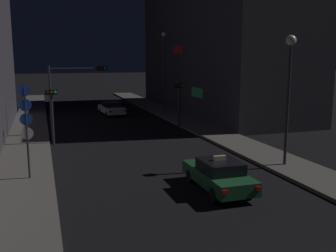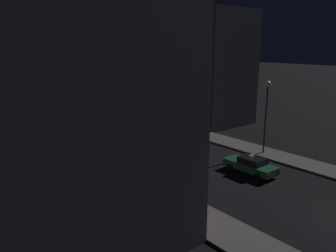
# 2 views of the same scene
# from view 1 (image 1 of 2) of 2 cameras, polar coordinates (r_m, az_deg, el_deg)

# --- Properties ---
(sidewalk_left) EXTENTS (2.91, 59.22, 0.17)m
(sidewalk_left) POSITION_cam_1_polar(r_m,az_deg,el_deg) (34.52, -19.61, -0.29)
(sidewalk_left) COLOR #5B5651
(sidewalk_left) RESTS_ON ground_plane
(sidewalk_right) EXTENTS (2.91, 59.22, 0.17)m
(sidewalk_right) POSITION_cam_1_polar(r_m,az_deg,el_deg) (36.76, 2.33, 0.88)
(sidewalk_right) COLOR #5B5651
(sidewalk_right) RESTS_ON ground_plane
(building_facade_right) EXTENTS (8.65, 27.57, 14.58)m
(building_facade_right) POSITION_cam_1_polar(r_m,az_deg,el_deg) (43.78, 6.95, 11.73)
(building_facade_right) COLOR #333338
(building_facade_right) RESTS_ON ground_plane
(taxi) EXTENTS (1.83, 4.45, 1.62)m
(taxi) POSITION_cam_1_polar(r_m,az_deg,el_deg) (17.65, 7.43, -7.08)
(taxi) COLOR #1E512D
(taxi) RESTS_ON ground_plane
(far_car) EXTENTS (2.24, 4.61, 1.42)m
(far_car) POSITION_cam_1_polar(r_m,az_deg,el_deg) (40.71, -8.27, 2.59)
(far_car) COLOR silver
(far_car) RESTS_ON ground_plane
(traffic_light_overhead) EXTENTS (4.34, 0.42, 5.35)m
(traffic_light_overhead) POSITION_cam_1_polar(r_m,az_deg,el_deg) (30.28, -13.83, 5.87)
(traffic_light_overhead) COLOR #2D2D33
(traffic_light_overhead) RESTS_ON ground_plane
(traffic_light_left_kerb) EXTENTS (0.80, 0.42, 3.87)m
(traffic_light_left_kerb) POSITION_cam_1_polar(r_m,az_deg,el_deg) (27.28, -16.67, 2.97)
(traffic_light_left_kerb) COLOR #2D2D33
(traffic_light_left_kerb) RESTS_ON ground_plane
(traffic_light_right_kerb) EXTENTS (0.80, 0.42, 3.86)m
(traffic_light_right_kerb) POSITION_cam_1_polar(r_m,az_deg,el_deg) (32.66, 1.64, 4.46)
(traffic_light_right_kerb) COLOR #2D2D33
(traffic_light_right_kerb) RESTS_ON ground_plane
(sign_pole_left) EXTENTS (0.58, 0.10, 4.48)m
(sign_pole_left) POSITION_cam_1_polar(r_m,az_deg,el_deg) (19.47, -20.05, 0.28)
(sign_pole_left) COLOR #2D2D33
(sign_pole_left) RESTS_ON sidewalk_left
(street_lamp_near_block) EXTENTS (0.54, 0.54, 6.88)m
(street_lamp_near_block) POSITION_cam_1_polar(r_m,az_deg,el_deg) (21.48, 17.35, 7.30)
(street_lamp_near_block) COLOR #2D2D33
(street_lamp_near_block) RESTS_ON sidewalk_right
(street_lamp_far_block) EXTENTS (0.46, 0.46, 8.32)m
(street_lamp_far_block) POSITION_cam_1_polar(r_m,az_deg,el_deg) (40.83, -0.59, 9.39)
(street_lamp_far_block) COLOR #2D2D33
(street_lamp_far_block) RESTS_ON sidewalk_right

